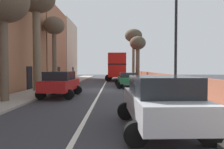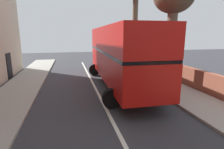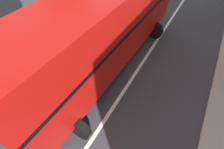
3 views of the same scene
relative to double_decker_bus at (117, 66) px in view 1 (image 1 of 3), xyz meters
The scene contains 17 objects.
ground_plane 15.19m from the double_decker_bus, 96.50° to the right, with size 84.00×84.00×0.00m, color #333338.
road_centre_line 15.19m from the double_decker_bus, 96.50° to the right, with size 0.16×54.00×0.01m, color silver.
sidewalk_left 16.47m from the double_decker_bus, 113.87° to the right, with size 2.60×60.00×0.12m, color #9E998E.
sidewalk_right 15.43m from the double_decker_bus, 77.89° to the right, with size 2.60×60.00×0.12m, color #9E998E.
terraced_houses_left 17.77m from the double_decker_bus, 125.45° to the right, with size 4.07×47.62×10.44m.
boundary_wall_right 15.74m from the double_decker_bus, 72.34° to the right, with size 0.36×54.00×1.35m, color brown.
double_decker_bus is the anchor object (origin of this frame).
parked_car_silver_right_0 26.62m from the double_decker_bus, 88.27° to the right, with size 2.57×4.27×1.70m.
parked_car_green_right_1 12.65m from the double_decker_bus, 86.34° to the right, with size 2.55×4.60×1.49m.
parked_car_red_left_2 19.84m from the double_decker_bus, 102.26° to the right, with size 2.49×4.09×1.72m.
street_tree_left_0 13.81m from the double_decker_bus, 121.77° to the right, with size 2.25×2.25×7.32m.
street_tree_right_1 4.62m from the double_decker_bus, 19.99° to the right, with size 2.53×2.53×6.85m.
street_tree_left_2 22.97m from the double_decker_bus, 107.06° to the right, with size 2.78×2.78×6.95m.
street_tree_right_3 8.49m from the double_decker_bus, 60.40° to the left, with size 3.32×3.32×9.30m.
street_tree_left_4 18.48m from the double_decker_bus, 112.81° to the right, with size 3.05×3.05×8.70m.
lamppost_right 22.53m from the double_decker_bus, 83.36° to the right, with size 0.32×0.32×6.31m.
litter_bin_right 18.92m from the double_decker_bus, 78.99° to the right, with size 0.55×0.55×1.06m.
Camera 1 is at (1.07, -17.78, 1.95)m, focal length 31.94 mm.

